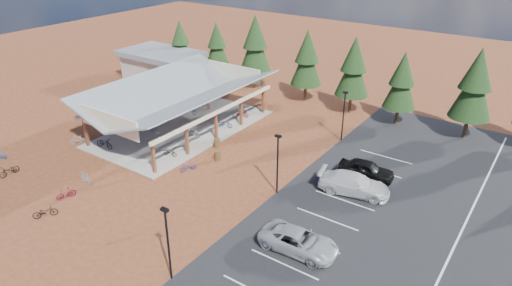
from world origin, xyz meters
The scene contains 34 objects.
ground centered at (0.00, 0.00, 0.00)m, with size 140.00×140.00×0.00m, color #592D17.
asphalt_lot centered at (18.50, 3.00, 0.02)m, with size 27.00×44.00×0.04m, color black.
concrete_pad centered at (-10.00, 7.00, 0.05)m, with size 10.60×18.60×0.10m, color gray.
bike_pavilion centered at (-10.00, 7.00, 3.82)m, with size 11.65×19.40×4.97m.
outbuilding centered at (-24.00, 18.00, 2.03)m, with size 11.00×7.00×3.90m.
lamp_post_0 centered at (5.00, -10.00, 2.98)m, with size 0.50×0.25×5.14m.
lamp_post_1 centered at (5.00, 2.00, 2.98)m, with size 0.50×0.25×5.14m.
lamp_post_2 centered at (5.00, 14.00, 2.98)m, with size 0.50×0.25×5.14m.
trash_bin_0 centered at (-2.45, 3.63, 0.45)m, with size 0.60×0.60×0.90m, color #523B1D.
trash_bin_1 centered at (-4.18, 5.63, 0.45)m, with size 0.60×0.60×0.90m, color #523B1D.
pine_0 centered at (-23.71, 21.62, 4.59)m, with size 3.23×3.23×7.53m.
pine_1 centered at (-18.15, 22.91, 4.69)m, with size 3.30×3.30×7.69m.
pine_2 centered at (-11.33, 22.31, 5.78)m, with size 4.06×4.06×9.47m.
pine_3 centered at (-3.57, 21.83, 5.28)m, with size 3.71×3.71×8.64m.
pine_4 centered at (2.51, 21.42, 5.35)m, with size 3.76×3.76×8.75m.
pine_5 centered at (8.05, 21.20, 4.85)m, with size 3.41×3.41×7.94m.
pine_6 centered at (14.93, 21.72, 5.66)m, with size 3.98×3.98×9.27m.
bike_0 centered at (-12.84, -0.80, 0.60)m, with size 0.67×1.92×1.01m, color black.
bike_1 centered at (-11.32, 4.32, 0.59)m, with size 0.46×1.63×0.98m, color gray.
bike_2 centered at (-11.88, 10.29, 0.54)m, with size 0.58×1.67×0.88m, color navy.
bike_3 centered at (-11.83, 12.83, 0.65)m, with size 0.51×1.81×1.09m, color maroon.
bike_4 centered at (-6.50, 1.60, 0.50)m, with size 0.53×1.53×0.80m, color black.
bike_5 centered at (-7.44, 6.01, 0.56)m, with size 0.44×1.54×0.93m, color #9B9EA5.
bike_6 centered at (-6.39, 9.69, 0.52)m, with size 0.55×1.58×0.83m, color navy.
bike_7 centered at (-6.59, 13.05, 0.59)m, with size 0.46×1.62×0.97m, color maroon.
bike_8 centered at (-15.41, -8.78, 0.47)m, with size 0.62×1.78×0.93m, color black.
bike_9 centered at (-15.93, -1.60, 0.44)m, with size 0.42×1.47×0.89m, color gray.
bike_11 centered at (-8.21, -8.22, 0.46)m, with size 0.43×1.54×0.92m, color maroon.
bike_12 centered at (-7.23, -10.64, 0.46)m, with size 0.61×1.75×0.92m, color black.
bike_13 centered at (-8.91, -5.86, 0.50)m, with size 0.47×1.67×1.00m, color #94959C.
bike_14 centered at (-3.30, 0.59, 0.41)m, with size 0.54×1.55×0.82m, color navy.
car_2 centered at (10.06, -3.27, 0.78)m, with size 2.46×5.34×1.48m, color #A0A3A8.
car_3 centered at (10.09, 5.46, 0.86)m, with size 2.31×5.68×1.65m, color silver.
car_4 centered at (9.95, 8.29, 0.83)m, with size 1.87×4.65×1.59m, color black.
Camera 1 is at (21.57, -24.70, 19.72)m, focal length 32.00 mm.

